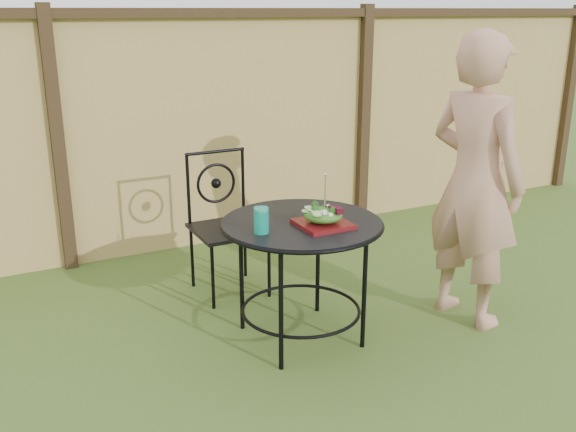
% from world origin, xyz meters
% --- Properties ---
extents(ground, '(60.00, 60.00, 0.00)m').
position_xyz_m(ground, '(0.00, 0.00, 0.00)').
color(ground, '#264917').
rests_on(ground, ground).
extents(fence, '(8.00, 0.12, 1.90)m').
position_xyz_m(fence, '(-0.00, 2.19, 0.95)').
color(fence, '#D9BD6B').
rests_on(fence, ground).
extents(patio_table, '(0.92, 0.92, 0.72)m').
position_xyz_m(patio_table, '(-0.28, 0.39, 0.59)').
color(patio_table, black).
rests_on(patio_table, ground).
extents(patio_chair, '(0.46, 0.46, 0.95)m').
position_xyz_m(patio_chair, '(-0.40, 1.24, 0.50)').
color(patio_chair, black).
rests_on(patio_chair, ground).
extents(diner, '(0.53, 0.71, 1.76)m').
position_xyz_m(diner, '(0.77, 0.17, 0.88)').
color(diner, tan).
rests_on(diner, ground).
extents(salad_plate, '(0.27, 0.27, 0.02)m').
position_xyz_m(salad_plate, '(-0.21, 0.26, 0.74)').
color(salad_plate, '#4F0B11').
rests_on(salad_plate, patio_table).
extents(salad, '(0.21, 0.21, 0.08)m').
position_xyz_m(salad, '(-0.21, 0.26, 0.79)').
color(salad, '#235614').
rests_on(salad, salad_plate).
extents(fork, '(0.01, 0.01, 0.18)m').
position_xyz_m(fork, '(-0.20, 0.26, 0.92)').
color(fork, silver).
rests_on(fork, salad).
extents(drinking_glass, '(0.08, 0.08, 0.14)m').
position_xyz_m(drinking_glass, '(-0.56, 0.32, 0.79)').
color(drinking_glass, '#0D9981').
rests_on(drinking_glass, patio_table).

